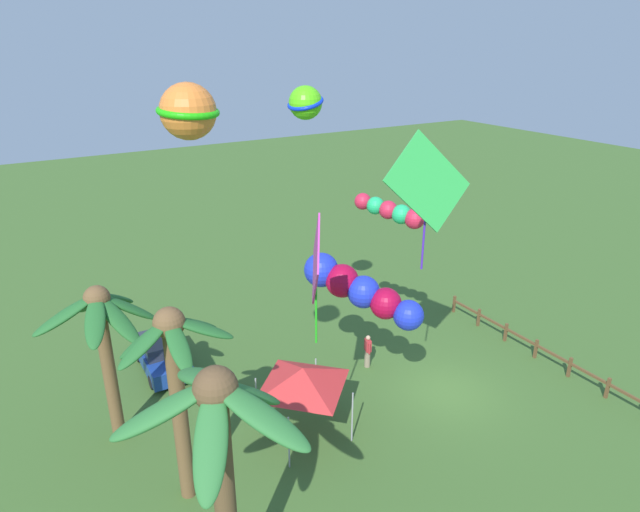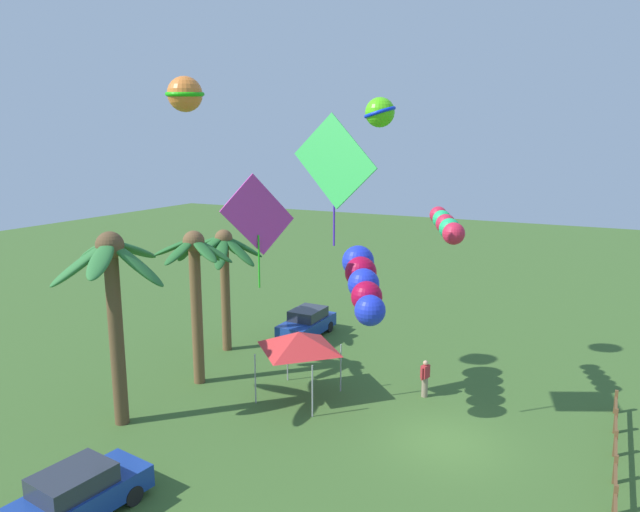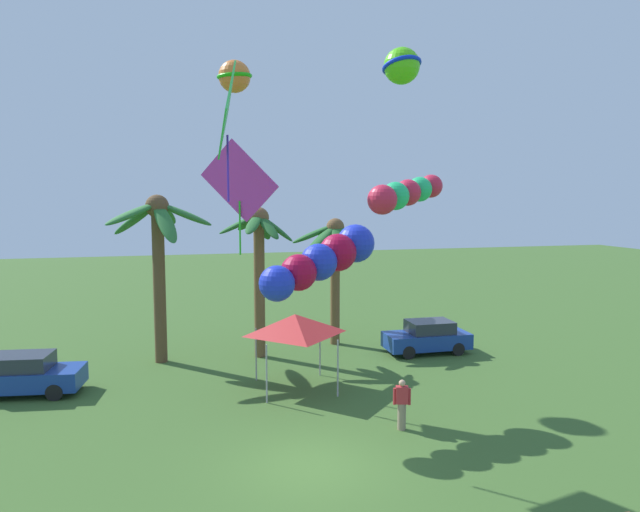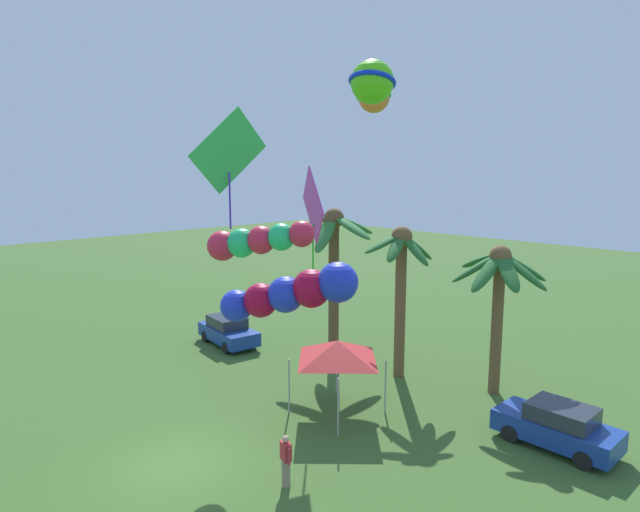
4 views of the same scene
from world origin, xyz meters
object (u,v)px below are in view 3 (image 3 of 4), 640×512
Objects in this scene: palm_tree_0 at (259,249)px; kite_tube_0 at (324,260)px; spectator_0 at (402,404)px; palm_tree_1 at (158,238)px; kite_ball_4 at (402,66)px; parked_car_0 at (427,337)px; kite_diamond_2 at (227,112)px; palm_tree_2 at (335,248)px; kite_ball_5 at (235,76)px; kite_diamond_1 at (239,182)px; kite_tube_3 at (405,193)px; parked_car_1 at (25,375)px; festival_tent at (295,324)px.

palm_tree_0 reaches higher than kite_tube_0.
palm_tree_0 reaches higher than spectator_0.
palm_tree_1 is 12.50m from kite_ball_4.
parked_car_0 is 0.91× the size of kite_diamond_2.
spectator_0 is at bearing -71.80° from palm_tree_0.
palm_tree_2 is (8.30, 1.11, -0.71)m from palm_tree_1.
spectator_0 is (7.40, -9.56, -4.63)m from palm_tree_1.
kite_ball_5 reaches higher than palm_tree_0.
kite_tube_0 is 1.01× the size of kite_diamond_1.
kite_tube_0 reaches higher than spectator_0.
kite_tube_0 is 1.00× the size of kite_diamond_2.
kite_ball_4 reaches higher than kite_tube_0.
kite_diamond_1 is (-8.93, -2.75, 7.01)m from parked_car_0.
kite_ball_4 reaches higher than palm_tree_1.
kite_diamond_1 reaches higher than palm_tree_1.
palm_tree_0 is 1.09× the size of palm_tree_2.
kite_tube_3 is (2.75, -10.02, 2.40)m from palm_tree_0.
palm_tree_0 is at bearing -161.02° from palm_tree_2.
kite_diamond_2 is 1.57× the size of kite_tube_3.
kite_diamond_1 is (7.78, -1.16, 7.01)m from parked_car_1.
parked_car_1 is (-13.02, -4.28, -3.99)m from palm_tree_2.
kite_tube_0 is 2.47× the size of kite_ball_4.
spectator_0 is 6.55m from kite_tube_3.
palm_tree_2 is at bearing 7.63° from palm_tree_1.
kite_ball_4 reaches higher than kite_tube_3.
kite_diamond_1 is at bearing -54.75° from palm_tree_1.
kite_tube_0 is at bearing -81.53° from palm_tree_0.
festival_tent is (-6.99, -3.34, 1.72)m from parked_car_0.
parked_car_1 is at bearing 163.63° from kite_ball_4.
kite_diamond_2 reaches higher than parked_car_0.
palm_tree_1 is 2.56× the size of festival_tent.
palm_tree_1 is 1.70× the size of kite_tube_0.
festival_tent is 0.66× the size of kite_tube_0.
palm_tree_1 reaches higher than spectator_0.
palm_tree_0 is at bearing 35.40° from kite_ball_5.
kite_tube_0 is 2.14× the size of kite_ball_5.
kite_ball_5 reaches higher than kite_ball_4.
palm_tree_2 is at bearing 18.18° from parked_car_1.
kite_diamond_2 reaches higher than palm_tree_1.
kite_diamond_2 reaches higher than kite_tube_0.
palm_tree_0 reaches higher than palm_tree_2.
kite_ball_5 reaches higher than palm_tree_1.
kite_ball_5 is at bearing 85.90° from kite_diamond_1.
palm_tree_2 is at bearing 85.21° from spectator_0.
parked_car_1 is at bearing -174.56° from parked_car_0.
parked_car_1 is 14.17m from kite_ball_5.
palm_tree_1 is 1.72× the size of kite_diamond_1.
kite_tube_3 is at bearing -119.37° from parked_car_0.
kite_ball_5 is (-5.00, 6.00, 0.59)m from kite_ball_4.
palm_tree_1 is (-4.34, 0.25, 0.53)m from palm_tree_0.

